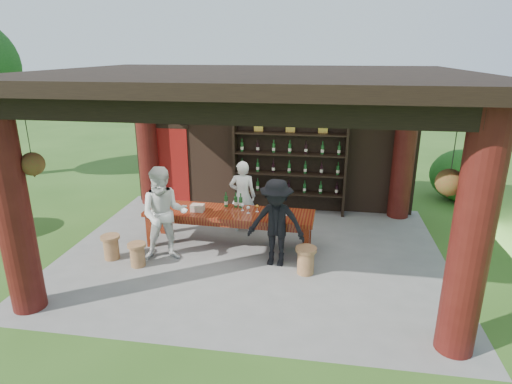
# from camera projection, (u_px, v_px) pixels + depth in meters

# --- Properties ---
(ground) EXTENTS (90.00, 90.00, 0.00)m
(ground) POSITION_uv_depth(u_px,v_px,m) (253.00, 253.00, 8.51)
(ground) COLOR #2D5119
(ground) RESTS_ON ground
(pavilion) EXTENTS (7.50, 6.00, 3.60)m
(pavilion) POSITION_uv_depth(u_px,v_px,m) (256.00, 143.00, 8.24)
(pavilion) COLOR slate
(pavilion) RESTS_ON ground
(wine_shelf) EXTENTS (2.73, 0.42, 2.40)m
(wine_shelf) POSITION_uv_depth(u_px,v_px,m) (289.00, 165.00, 10.36)
(wine_shelf) COLOR black
(wine_shelf) RESTS_ON ground
(tasting_table) EXTENTS (3.44, 0.98, 0.75)m
(tasting_table) POSITION_uv_depth(u_px,v_px,m) (229.00, 217.00, 8.65)
(tasting_table) COLOR #5A120C
(tasting_table) RESTS_ON ground
(stool_near_left) EXTENTS (0.34, 0.34, 0.45)m
(stool_near_left) POSITION_uv_depth(u_px,v_px,m) (137.00, 254.00, 7.94)
(stool_near_left) COLOR brown
(stool_near_left) RESTS_ON ground
(stool_near_right) EXTENTS (0.38, 0.38, 0.50)m
(stool_near_right) POSITION_uv_depth(u_px,v_px,m) (306.00, 260.00, 7.66)
(stool_near_right) COLOR brown
(stool_near_right) RESTS_ON ground
(stool_far_left) EXTENTS (0.36, 0.36, 0.48)m
(stool_far_left) POSITION_uv_depth(u_px,v_px,m) (111.00, 246.00, 8.21)
(stool_far_left) COLOR brown
(stool_far_left) RESTS_ON ground
(host) EXTENTS (0.60, 0.42, 1.60)m
(host) POSITION_uv_depth(u_px,v_px,m) (243.00, 196.00, 9.36)
(host) COLOR silver
(host) RESTS_ON ground
(guest_woman) EXTENTS (1.06, 0.94, 1.83)m
(guest_woman) POSITION_uv_depth(u_px,v_px,m) (164.00, 214.00, 8.00)
(guest_woman) COLOR silver
(guest_woman) RESTS_ON ground
(guest_man) EXTENTS (1.14, 0.73, 1.66)m
(guest_man) POSITION_uv_depth(u_px,v_px,m) (276.00, 223.00, 7.82)
(guest_man) COLOR black
(guest_man) RESTS_ON ground
(table_bottles) EXTENTS (0.40, 0.10, 0.31)m
(table_bottles) POSITION_uv_depth(u_px,v_px,m) (234.00, 200.00, 8.81)
(table_bottles) COLOR #194C1E
(table_bottles) RESTS_ON tasting_table
(table_glasses) EXTENTS (0.97, 0.20, 0.15)m
(table_glasses) POSITION_uv_depth(u_px,v_px,m) (262.00, 209.00, 8.52)
(table_glasses) COLOR silver
(table_glasses) RESTS_ON tasting_table
(napkin_basket) EXTENTS (0.27, 0.19, 0.14)m
(napkin_basket) POSITION_uv_depth(u_px,v_px,m) (198.00, 208.00, 8.61)
(napkin_basket) COLOR #BF6672
(napkin_basket) RESTS_ON tasting_table
(shrubs) EXTENTS (15.08, 8.40, 1.36)m
(shrubs) POSITION_uv_depth(u_px,v_px,m) (349.00, 225.00, 8.50)
(shrubs) COLOR #194C14
(shrubs) RESTS_ON ground
(trees) EXTENTS (21.67, 8.77, 4.80)m
(trees) POSITION_uv_depth(u_px,v_px,m) (419.00, 76.00, 8.23)
(trees) COLOR #3F2819
(trees) RESTS_ON ground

